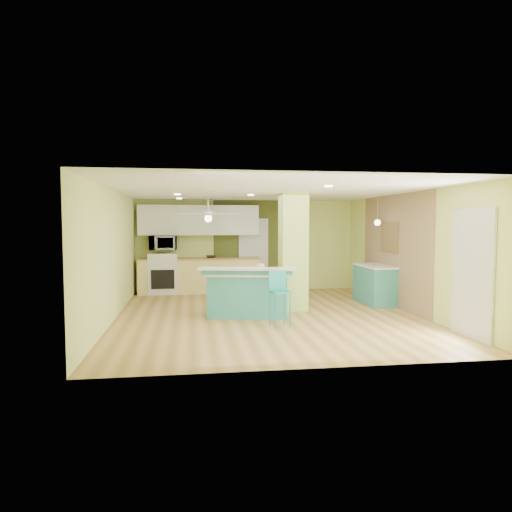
{
  "coord_description": "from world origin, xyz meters",
  "views": [
    {
      "loc": [
        -1.53,
        -9.05,
        1.84
      ],
      "look_at": [
        -0.17,
        0.4,
        1.18
      ],
      "focal_mm": 32.0,
      "sensor_mm": 36.0,
      "label": 1
    }
  ],
  "objects_px": {
    "canister": "(260,268)",
    "side_counter": "(374,284)",
    "bar_stool": "(279,290)",
    "fruit_bowl": "(211,257)",
    "peninsula": "(248,293)"
  },
  "relations": [
    {
      "from": "fruit_bowl",
      "to": "canister",
      "type": "relative_size",
      "value": 1.65
    },
    {
      "from": "fruit_bowl",
      "to": "canister",
      "type": "xyz_separation_m",
      "value": [
        0.87,
        -3.0,
        -0.02
      ]
    },
    {
      "from": "bar_stool",
      "to": "canister",
      "type": "relative_size",
      "value": 5.86
    },
    {
      "from": "fruit_bowl",
      "to": "bar_stool",
      "type": "bearing_deg",
      "value": -76.22
    },
    {
      "from": "fruit_bowl",
      "to": "peninsula",
      "type": "bearing_deg",
      "value": -79.52
    },
    {
      "from": "canister",
      "to": "side_counter",
      "type": "bearing_deg",
      "value": 16.67
    },
    {
      "from": "side_counter",
      "to": "fruit_bowl",
      "type": "relative_size",
      "value": 4.92
    },
    {
      "from": "peninsula",
      "to": "canister",
      "type": "height_order",
      "value": "canister"
    },
    {
      "from": "bar_stool",
      "to": "side_counter",
      "type": "distance_m",
      "value": 3.35
    },
    {
      "from": "peninsula",
      "to": "canister",
      "type": "relative_size",
      "value": 11.27
    },
    {
      "from": "canister",
      "to": "fruit_bowl",
      "type": "bearing_deg",
      "value": 106.16
    },
    {
      "from": "peninsula",
      "to": "side_counter",
      "type": "xyz_separation_m",
      "value": [
        3.1,
        1.04,
        -0.02
      ]
    },
    {
      "from": "peninsula",
      "to": "canister",
      "type": "xyz_separation_m",
      "value": [
        0.28,
        0.19,
        0.49
      ]
    },
    {
      "from": "bar_stool",
      "to": "fruit_bowl",
      "type": "height_order",
      "value": "fruit_bowl"
    },
    {
      "from": "peninsula",
      "to": "bar_stool",
      "type": "height_order",
      "value": "peninsula"
    }
  ]
}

